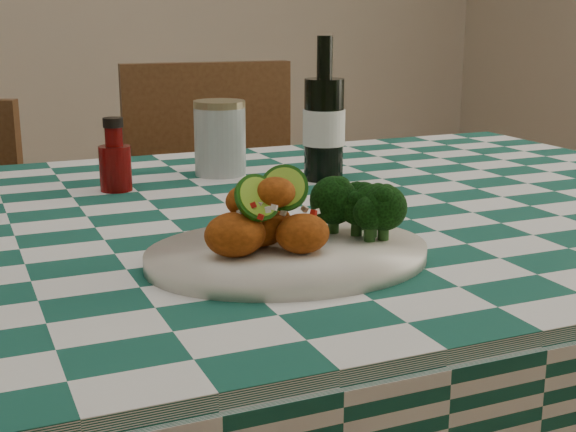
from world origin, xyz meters
name	(u,v)px	position (x,y,z in m)	size (l,w,h in m)	color
plate	(288,255)	(-0.03, -0.24, 0.80)	(0.33, 0.26, 0.02)	white
fried_chicken_pile	(272,214)	(-0.05, -0.24, 0.85)	(0.13, 0.09, 0.08)	#AB4810
broccoli_side	(356,209)	(0.06, -0.23, 0.84)	(0.09, 0.09, 0.07)	black
ketchup_bottle	(115,154)	(-0.13, 0.22, 0.84)	(0.05, 0.05, 0.12)	#5A0504
mason_jar	(220,138)	(0.06, 0.28, 0.85)	(0.09, 0.09, 0.13)	#B2BCBA
beer_bottle	(324,109)	(0.21, 0.16, 0.91)	(0.07, 0.07, 0.24)	black
wooden_chair_right	(229,265)	(0.22, 0.70, 0.47)	(0.43, 0.45, 0.94)	#472814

